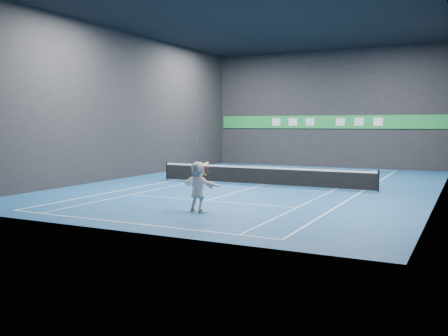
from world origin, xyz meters
The scene contains 20 objects.
ground centered at (0.00, 0.00, 0.00)m, with size 26.00×26.00×0.00m, color navy.
ceiling centered at (0.00, 0.00, 9.00)m, with size 26.00×26.00×0.00m, color black.
wall_back centered at (0.00, 13.00, 4.50)m, with size 18.00×0.10×9.00m, color black.
wall_front centered at (0.00, -13.00, 4.50)m, with size 18.00×0.10×9.00m, color black.
wall_left centered at (-9.00, 0.00, 4.50)m, with size 0.10×26.00×9.00m, color black.
wall_right centered at (9.00, 0.00, 4.50)m, with size 0.10×26.00×9.00m, color black.
baseline_near centered at (0.00, -11.89, 0.00)m, with size 10.98×0.08×0.01m, color white.
baseline_far centered at (0.00, 11.89, 0.00)m, with size 10.98×0.08×0.01m, color white.
sideline_doubles_left centered at (-5.49, 0.00, 0.00)m, with size 0.08×23.78×0.01m, color white.
sideline_doubles_right centered at (5.49, 0.00, 0.00)m, with size 0.08×23.78×0.01m, color white.
sideline_singles_left centered at (-4.11, 0.00, 0.00)m, with size 0.06×23.78×0.01m, color white.
sideline_singles_right centered at (4.11, 0.00, 0.00)m, with size 0.06×23.78×0.01m, color white.
service_line_near centered at (0.00, -6.40, 0.00)m, with size 8.23×0.06×0.01m, color white.
service_line_far centered at (0.00, 6.40, 0.00)m, with size 8.23×0.06×0.01m, color white.
center_service_line centered at (0.00, 0.00, 0.00)m, with size 0.06×12.80×0.01m, color white.
player centered at (1.01, -8.91, 0.96)m, with size 1.79×0.57×1.93m, color white.
tennis_ball centered at (0.91, -8.81, 2.74)m, with size 0.06×0.06×0.06m, color #DEF629.
tennis_net centered at (0.00, 0.00, 0.54)m, with size 12.50×0.10×1.07m.
sponsor_banner centered at (0.00, 12.93, 3.50)m, with size 17.64×0.11×1.00m.
tennis_racket centered at (1.31, -8.86, 1.71)m, with size 0.43×0.42×0.57m.
Camera 1 is at (10.29, -25.31, 3.33)m, focal length 40.00 mm.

